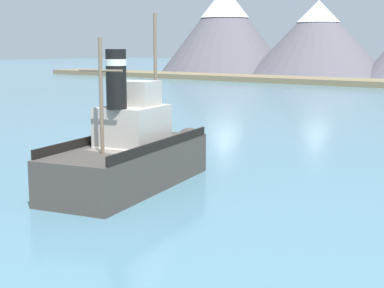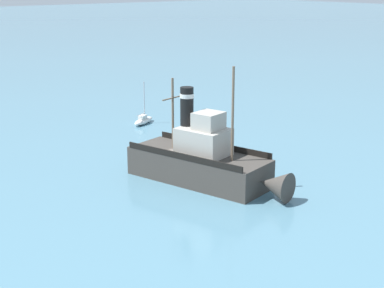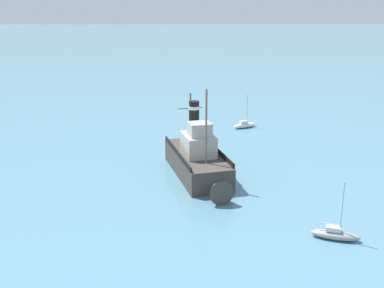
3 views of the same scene
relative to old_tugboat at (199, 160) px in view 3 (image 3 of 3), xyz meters
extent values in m
plane|color=teal|center=(0.40, -1.73, -1.83)|extent=(600.00, 600.00, 0.00)
cube|color=#423D38|center=(0.15, -0.60, -0.63)|extent=(7.23, 12.72, 2.40)
cone|color=#423D38|center=(-1.63, 6.38, -0.63)|extent=(2.87, 2.91, 2.35)
cube|color=#B2ADA3|center=(0.03, -0.11, 1.67)|extent=(3.90, 4.62, 2.20)
cube|color=#B2ADA3|center=(-0.10, 0.37, 3.47)|extent=(2.63, 2.48, 1.40)
cylinder|color=black|center=(0.45, -1.76, 4.37)|extent=(1.10, 1.10, 3.20)
cylinder|color=silver|center=(0.45, -1.76, 5.27)|extent=(1.16, 1.16, 0.35)
cylinder|color=#75604C|center=(-0.66, 2.60, 4.32)|extent=(0.20, 0.20, 7.50)
cylinder|color=#75604C|center=(0.82, -3.21, 3.57)|extent=(0.20, 0.20, 6.00)
cylinder|color=#75604C|center=(0.82, -3.21, 4.89)|extent=(2.55, 0.76, 0.12)
cube|color=black|center=(-1.94, -1.13, 0.82)|extent=(2.94, 11.07, 0.50)
cube|color=black|center=(2.24, -0.06, 0.82)|extent=(2.94, 11.07, 0.50)
ellipsoid|color=white|center=(-7.29, -19.92, -1.48)|extent=(3.88, 2.74, 0.70)
cube|color=silver|center=(-7.11, -19.83, -0.95)|extent=(1.27, 1.08, 0.36)
cylinder|color=#B7B7BC|center=(-7.55, -20.06, 0.97)|extent=(0.10, 0.10, 4.20)
cylinder|color=#B7B7BC|center=(-6.76, -19.64, -0.58)|extent=(1.63, 0.91, 0.08)
ellipsoid|color=gray|center=(-10.44, 14.04, -1.48)|extent=(3.95, 2.20, 0.70)
cube|color=silver|center=(-10.25, 13.98, -0.95)|extent=(1.24, 0.94, 0.36)
cylinder|color=#B7B7BC|center=(-10.73, 14.13, 0.97)|extent=(0.10, 0.10, 4.20)
cylinder|color=#B7B7BC|center=(-9.87, 13.86, -0.58)|extent=(1.74, 0.62, 0.08)
camera|label=1|loc=(23.37, -23.93, 6.08)|focal=55.00mm
camera|label=2|loc=(29.38, 35.46, 14.61)|focal=55.00mm
camera|label=3|loc=(1.30, 47.99, 16.45)|focal=45.00mm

